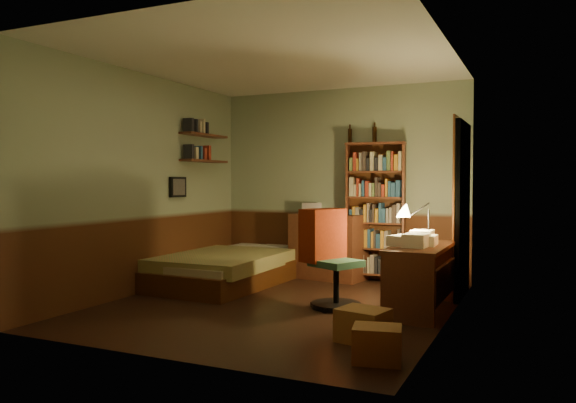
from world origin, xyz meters
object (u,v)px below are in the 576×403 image
at_px(mini_stereo, 312,208).
at_px(cardboard_box_b, 363,325).
at_px(bookshelf, 375,212).
at_px(cardboard_box_a, 377,344).
at_px(dresser, 328,246).
at_px(bed, 231,256).
at_px(office_chair, 336,260).
at_px(desk, 421,278).
at_px(desk_lamp, 429,216).

distance_m(mini_stereo, cardboard_box_b, 3.37).
relative_size(mini_stereo, bookshelf, 0.15).
bearing_deg(cardboard_box_a, dresser, 116.26).
bearing_deg(bed, cardboard_box_b, -36.35).
relative_size(office_chair, cardboard_box_b, 2.59).
relative_size(desk, cardboard_box_b, 3.24).
height_order(desk, cardboard_box_b, desk).
xyz_separation_m(desk, cardboard_box_a, (0.04, -1.75, -0.21)).
relative_size(bed, cardboard_box_a, 6.62).
relative_size(dresser, bookshelf, 0.54).
bearing_deg(dresser, desk_lamp, -24.90).
height_order(dresser, mini_stereo, mini_stereo).
bearing_deg(cardboard_box_b, bed, 141.35).
xyz_separation_m(bookshelf, desk, (0.90, -1.51, -0.58)).
xyz_separation_m(mini_stereo, office_chair, (1.00, -1.77, -0.45)).
relative_size(desk, desk_lamp, 2.29).
distance_m(mini_stereo, office_chair, 2.08).
xyz_separation_m(bed, desk, (2.58, -0.60, -0.01)).
xyz_separation_m(desk, desk_lamp, (0.01, 0.36, 0.61)).
height_order(mini_stereo, office_chair, mini_stereo).
xyz_separation_m(bed, mini_stereo, (0.75, 0.94, 0.61)).
bearing_deg(desk_lamp, desk, -69.40).
xyz_separation_m(office_chair, cardboard_box_a, (0.87, -1.53, -0.37)).
bearing_deg(desk_lamp, office_chair, -123.24).
relative_size(desk_lamp, cardboard_box_b, 1.42).
bearing_deg(office_chair, cardboard_box_b, -35.11).
xyz_separation_m(bed, desk_lamp, (2.59, -0.25, 0.61)).
relative_size(bookshelf, cardboard_box_b, 4.73).
xyz_separation_m(dresser, office_chair, (0.70, -1.64, 0.06)).
bearing_deg(bed, office_chair, -22.85).
distance_m(bed, dresser, 1.34).
height_order(desk_lamp, cardboard_box_a, desk_lamp).
height_order(desk, cardboard_box_a, desk).
relative_size(dresser, desk, 0.79).
bearing_deg(desk, mini_stereo, 140.17).
xyz_separation_m(desk, cardboard_box_b, (-0.21, -1.29, -0.20)).
bearing_deg(dresser, office_chair, -57.11).
relative_size(bed, dresser, 2.34).
relative_size(cardboard_box_a, cardboard_box_b, 0.90).
xyz_separation_m(mini_stereo, cardboard_box_a, (1.86, -3.30, -0.82)).
distance_m(bed, bookshelf, 2.00).
bearing_deg(bed, bookshelf, 30.53).
height_order(bookshelf, desk_lamp, bookshelf).
relative_size(mini_stereo, cardboard_box_a, 0.78).
xyz_separation_m(mini_stereo, bookshelf, (0.93, -0.04, -0.03)).
distance_m(desk, office_chair, 0.87).
bearing_deg(bed, mini_stereo, 53.67).
distance_m(desk, cardboard_box_b, 1.33).
relative_size(desk, office_chair, 1.25).
distance_m(bed, office_chair, 1.94).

